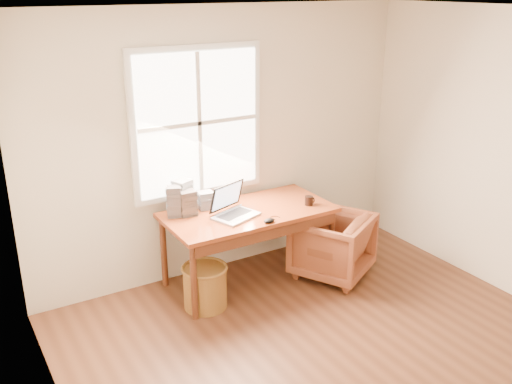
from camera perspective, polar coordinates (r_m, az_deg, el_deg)
room_shell at (r=3.93m, az=11.00°, el=-1.94°), size 4.04×4.54×2.64m
desk at (r=5.39m, az=-0.76°, el=-2.05°), size 1.60×0.80×0.04m
armchair at (r=5.73m, az=7.61°, el=-5.28°), size 0.94×0.95×0.64m
wicker_stool at (r=5.22m, az=-5.10°, el=-9.46°), size 0.49×0.49×0.39m
laptop at (r=5.18m, az=-2.03°, el=-1.17°), size 0.46×0.47×0.27m
mouse at (r=5.11m, az=1.33°, el=-2.88°), size 0.12×0.08×0.04m
coffee_mug at (r=5.52m, az=5.32°, el=-0.87°), size 0.10×0.10×0.09m
cd_stack_a at (r=5.35m, az=-7.33°, el=-0.36°), size 0.20×0.19×0.31m
cd_stack_b at (r=5.28m, az=-6.89°, el=-1.10°), size 0.16×0.14×0.24m
cd_stack_c at (r=5.25m, az=-8.23°, el=-0.95°), size 0.16×0.15×0.29m
cd_stack_d at (r=5.42m, az=-5.08°, el=-0.80°), size 0.14×0.13×0.17m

